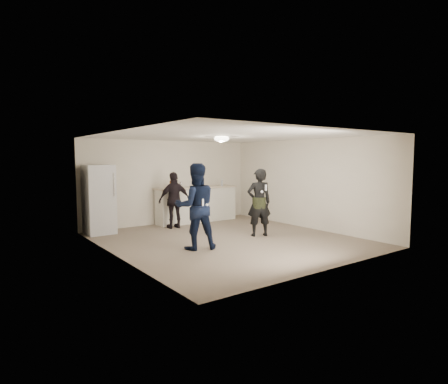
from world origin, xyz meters
TOP-DOWN VIEW (x-y plane):
  - floor at (0.00, 0.00)m, footprint 6.00×6.00m
  - ceiling at (0.00, 0.00)m, footprint 6.00×6.00m
  - wall_back at (0.00, 3.00)m, footprint 6.00×0.00m
  - wall_front at (0.00, -3.00)m, footprint 6.00×0.00m
  - wall_left at (-2.75, 0.00)m, footprint 0.00×6.00m
  - wall_right at (2.75, 0.00)m, footprint 0.00×6.00m
  - counter at (0.75, 2.67)m, footprint 2.60×0.56m
  - counter_top at (0.75, 2.67)m, footprint 2.68×0.64m
  - fridge at (-2.29, 2.60)m, footprint 0.70×0.70m
  - fridge_handle at (-2.01, 2.23)m, footprint 0.02×0.02m
  - ceiling_dome at (0.00, 0.30)m, footprint 0.36×0.36m
  - shaker at (0.27, 2.81)m, footprint 0.08×0.08m
  - man at (-1.13, -0.31)m, footprint 1.09×0.96m
  - woman at (0.89, -0.08)m, footprint 0.73×0.62m
  - camo_shorts at (0.89, -0.08)m, footprint 0.34×0.34m
  - spectator at (-0.33, 2.12)m, footprint 0.96×0.47m
  - remote_man at (-1.13, -0.59)m, footprint 0.04×0.04m
  - nunchuk_man at (-1.01, -0.56)m, footprint 0.07×0.07m
  - remote_woman at (0.89, -0.33)m, footprint 0.04×0.04m
  - nunchuk_woman at (0.79, -0.30)m, footprint 0.07×0.07m
  - bottle_cluster at (0.53, 2.63)m, footprint 1.80×0.30m

SIDE VIEW (x-z plane):
  - floor at x=0.00m, z-range 0.00..0.00m
  - counter at x=0.75m, z-range 0.00..1.05m
  - spectator at x=-0.33m, z-range 0.00..1.59m
  - camo_shorts at x=0.89m, z-range 0.71..0.99m
  - woman at x=0.89m, z-range 0.00..1.71m
  - fridge at x=-2.29m, z-range 0.00..1.80m
  - man at x=-1.13m, z-range 0.00..1.87m
  - nunchuk_man at x=-1.01m, z-range 0.95..1.01m
  - remote_man at x=-1.13m, z-range 0.98..1.12m
  - counter_top at x=0.75m, z-range 1.05..1.09m
  - nunchuk_woman at x=0.79m, z-range 1.11..1.18m
  - shaker at x=0.27m, z-range 1.09..1.26m
  - bottle_cluster at x=0.53m, z-range 1.08..1.32m
  - wall_back at x=0.00m, z-range -1.75..4.25m
  - wall_front at x=0.00m, z-range -1.75..4.25m
  - wall_left at x=-2.75m, z-range -1.75..4.25m
  - wall_right at x=2.75m, z-range -1.75..4.25m
  - remote_woman at x=0.89m, z-range 1.18..1.32m
  - fridge_handle at x=-2.01m, z-range 1.00..1.60m
  - ceiling_dome at x=0.00m, z-range 2.37..2.53m
  - ceiling at x=0.00m, z-range 2.50..2.50m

